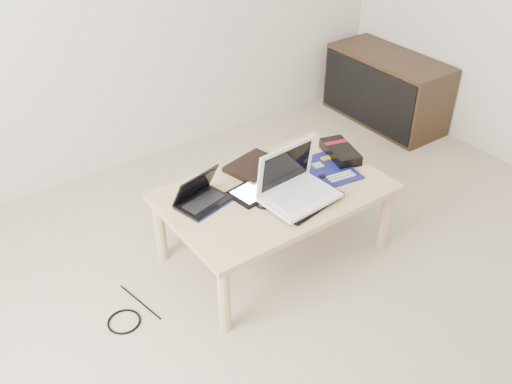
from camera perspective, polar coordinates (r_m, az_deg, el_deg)
ground at (r=2.59m, az=8.02°, el=-15.92°), size 4.00×4.00×0.00m
coffee_table at (r=2.84m, az=1.87°, el=-0.58°), size 1.10×0.70×0.40m
media_cabinet at (r=4.32m, az=12.84°, el=10.02°), size 0.41×0.90×0.50m
book at (r=2.97m, az=-0.09°, el=2.54°), size 0.31×0.28×0.03m
netbook at (r=2.71m, az=-5.51°, el=-0.49°), size 0.28×0.23×0.16m
tablet at (r=2.79m, az=-0.24°, el=0.05°), size 0.26×0.21×0.01m
remote at (r=2.91m, az=3.73°, el=1.69°), size 0.11×0.20×0.02m
neoprene_sleeve at (r=2.74m, az=4.63°, el=-0.63°), size 0.37×0.30×0.02m
white_laptop at (r=2.71m, az=3.96°, el=0.54°), size 0.36×0.27×0.25m
motherboard at (r=2.99m, az=7.18°, el=2.29°), size 0.30×0.35×0.01m
gpu_box at (r=3.10m, az=8.43°, el=4.01°), size 0.20×0.29×0.06m
cable_coil at (r=2.71m, az=0.91°, el=-1.08°), size 0.13×0.13×0.01m
floor_cable_coil at (r=2.76m, az=-13.06°, el=-12.51°), size 0.19×0.19×0.01m
floor_cable_trail at (r=2.83m, az=-11.51°, el=-10.72°), size 0.06×0.31×0.01m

